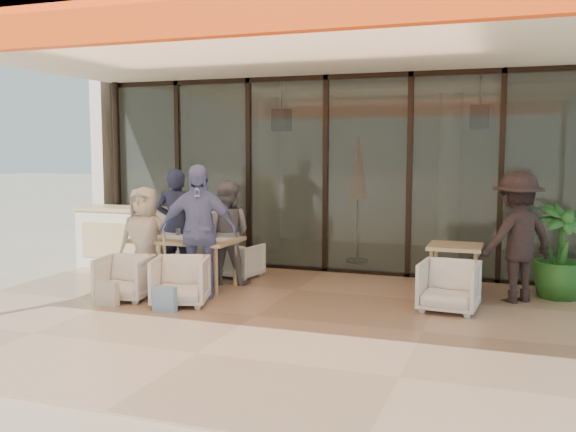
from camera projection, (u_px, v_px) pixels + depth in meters
The scene contains 21 objects.
ground at pixel (255, 318), 7.74m from camera, with size 70.00×70.00×0.00m, color #C6B293.
terrace_floor at pixel (255, 317), 7.74m from camera, with size 8.00×6.00×0.01m, color tan.
terrace_structure at pixel (244, 39), 7.15m from camera, with size 8.00×6.00×3.40m.
glass_storefront at pixel (326, 175), 10.38m from camera, with size 8.08×0.10×3.20m.
interior_block at pixel (360, 138), 12.48m from camera, with size 9.05×3.62×3.52m.
host_counter at pixel (131, 237), 10.92m from camera, with size 1.85×0.65×1.04m.
dining_table at pixel (186, 242), 9.29m from camera, with size 1.50×0.90×0.93m.
chair_far_left at pixel (192, 255), 10.34m from camera, with size 0.63×0.59×0.65m, color white.
chair_far_right at pixel (240, 259), 10.07m from camera, with size 0.60×0.56×0.61m, color white.
chair_near_left at pixel (125, 276), 8.56m from camera, with size 0.65×0.61×0.67m, color white.
chair_near_right at pixel (180, 279), 8.28m from camera, with size 0.69×0.65×0.71m, color white.
diner_navy at pixel (176, 225), 9.82m from camera, with size 0.63×0.41×1.73m, color #1A2239.
diner_grey at pixel (226, 233), 9.55m from camera, with size 0.76×0.59×1.55m, color slate.
diner_cream at pixel (145, 240), 8.99m from camera, with size 0.74×0.48×1.51m, color beige.
diner_periwinkle at pixel (198, 232), 8.69m from camera, with size 1.07×0.45×1.82m, color #7E8BD2.
tote_bag_cream at pixel (107, 295), 8.21m from camera, with size 0.30×0.10×0.34m, color silver.
tote_bag_blue at pixel (165, 300), 7.93m from camera, with size 0.30×0.10×0.34m, color #99BFD8.
side_table at pixel (455, 253), 8.63m from camera, with size 0.70×0.70×0.74m.
side_chair at pixel (449, 284), 7.96m from camera, with size 0.69×0.65×0.71m, color white.
standing_woman at pixel (517, 238), 8.39m from camera, with size 1.12×0.64×1.73m, color black.
potted_palm at pixel (560, 252), 8.61m from camera, with size 0.72×0.72×1.29m, color #1E5919.
Camera 1 is at (2.92, -6.99, 2.04)m, focal length 40.00 mm.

